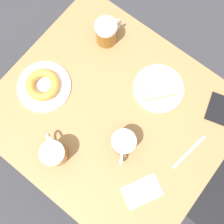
% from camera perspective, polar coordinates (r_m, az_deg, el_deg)
% --- Properties ---
extents(ground_plane, '(8.00, 8.00, 0.00)m').
position_cam_1_polar(ground_plane, '(1.78, -0.00, -5.56)').
color(ground_plane, '#333338').
extents(table, '(0.84, 0.95, 0.74)m').
position_cam_1_polar(table, '(1.11, -0.00, -0.99)').
color(table, '#997044').
rests_on(table, ground_plane).
extents(plate_with_cake, '(0.22, 0.22, 0.04)m').
position_cam_1_polar(plate_with_cake, '(1.08, 10.68, 5.52)').
color(plate_with_cake, white).
rests_on(plate_with_cake, table).
extents(plate_with_donut, '(0.23, 0.23, 0.05)m').
position_cam_1_polar(plate_with_donut, '(1.10, -15.43, 5.87)').
color(plate_with_donut, white).
rests_on(plate_with_donut, table).
extents(beer_mug_left, '(0.13, 0.09, 0.11)m').
position_cam_1_polar(beer_mug_left, '(1.13, -1.23, 17.75)').
color(beer_mug_left, '#8C5619').
rests_on(beer_mug_left, table).
extents(beer_mug_center, '(0.12, 0.10, 0.11)m').
position_cam_1_polar(beer_mug_center, '(0.97, 2.57, -7.17)').
color(beer_mug_center, '#8C5619').
rests_on(beer_mug_center, table).
extents(beer_mug_right, '(0.09, 0.12, 0.11)m').
position_cam_1_polar(beer_mug_right, '(0.99, -12.99, -9.15)').
color(beer_mug_right, '#8C5619').
rests_on(beer_mug_right, table).
extents(napkin_folded, '(0.17, 0.15, 0.00)m').
position_cam_1_polar(napkin_folded, '(1.03, 6.88, -17.57)').
color(napkin_folded, white).
rests_on(napkin_folded, table).
extents(fork, '(0.19, 0.04, 0.00)m').
position_cam_1_polar(fork, '(1.07, 17.16, -8.69)').
color(fork, silver).
rests_on(fork, table).
extents(passport_near_edge, '(0.15, 0.12, 0.01)m').
position_cam_1_polar(passport_near_edge, '(1.14, 23.16, 0.71)').
color(passport_near_edge, black).
rests_on(passport_near_edge, table).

